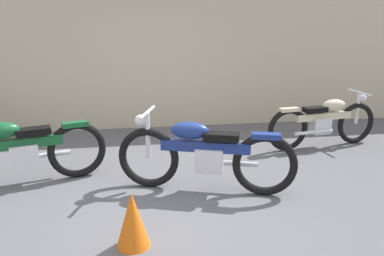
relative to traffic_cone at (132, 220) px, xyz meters
The scene contains 6 objects.
ground_plane 0.99m from the traffic_cone, 65.23° to the left, with size 40.00×40.00×0.00m, color #56565B.
building_wall 4.40m from the traffic_cone, 84.69° to the left, with size 18.00×0.30×2.61m, color beige.
traffic_cone is the anchor object (origin of this frame).
motorcycle_green 2.15m from the traffic_cone, 131.16° to the left, with size 2.12×0.84×0.98m.
motorcycle_cream 4.03m from the traffic_cone, 38.94° to the left, with size 1.98×0.60×0.89m.
motorcycle_blue 1.45m from the traffic_cone, 52.05° to the left, with size 2.14×0.92×1.00m.
Camera 1 is at (-0.35, -4.31, 2.15)m, focal length 37.83 mm.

